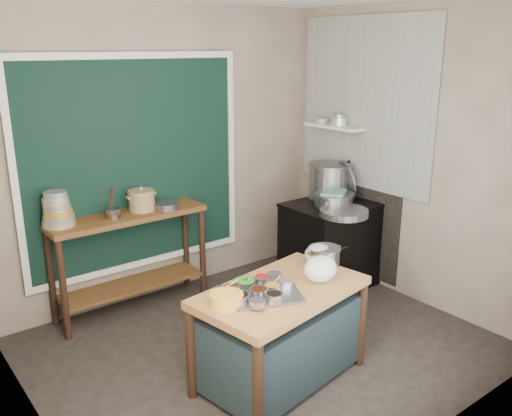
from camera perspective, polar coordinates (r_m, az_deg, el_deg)
floor at (r=4.68m, az=0.66°, el=-14.46°), size 3.50×3.00×0.02m
back_wall at (r=5.36m, az=-9.41°, el=5.63°), size 3.50×0.02×2.80m
left_wall at (r=3.37m, az=-23.42°, el=-2.21°), size 0.02×3.00×2.80m
right_wall at (r=5.38m, az=15.64°, el=5.26°), size 0.02×3.00×2.80m
curtain_panel at (r=5.19m, az=-12.57°, el=4.50°), size 2.10×0.02×1.90m
curtain_frame at (r=5.18m, az=-12.52°, el=4.49°), size 2.22×0.03×2.02m
tile_panel at (r=5.63m, az=11.33°, el=10.69°), size 0.02×1.70×1.70m
soot_patch at (r=5.93m, az=10.00°, el=-0.32°), size 0.01×1.30×1.30m
wall_shelf at (r=5.79m, az=8.24°, el=8.50°), size 0.22×0.70×0.03m
prep_table at (r=4.09m, az=2.59°, el=-13.19°), size 1.35×0.91×0.75m
back_counter at (r=5.20m, az=-13.04°, el=-5.63°), size 1.45×0.40×0.95m
stove_block at (r=5.68m, az=7.94°, el=-3.92°), size 0.90×0.68×0.85m
stove_top at (r=5.54m, az=8.12°, el=0.34°), size 0.92×0.69×0.03m
condiment_tray at (r=3.79m, az=0.44°, el=-9.08°), size 0.65×0.57×0.02m
condiment_bowls at (r=3.78m, az=0.03°, el=-8.53°), size 0.53×0.41×0.06m
yellow_basin at (r=3.65m, az=-3.11°, el=-9.62°), size 0.29×0.29×0.09m
saucepan at (r=4.31m, az=7.18°, el=-5.06°), size 0.27×0.27×0.14m
plastic_bag_a at (r=4.01m, az=6.80°, el=-6.39°), size 0.32×0.30×0.19m
plastic_bag_b at (r=4.31m, az=6.54°, el=-4.87°), size 0.29×0.27×0.17m
bowl_stack at (r=4.83m, az=-20.19°, el=-0.31°), size 0.27×0.27×0.30m
utensil_cup at (r=4.95m, az=-14.86°, el=-0.51°), size 0.16×0.16×0.08m
ceramic_crock at (r=5.09m, az=-11.95°, el=0.68°), size 0.29×0.29×0.17m
wide_bowl at (r=5.12m, az=-9.45°, el=0.26°), size 0.31×0.31×0.06m
stock_pot at (r=5.68m, az=7.78°, el=2.83°), size 0.55×0.55×0.37m
pot_lid at (r=5.63m, az=9.51°, el=2.86°), size 0.26×0.43×0.41m
steamer at (r=5.42m, az=8.18°, el=0.88°), size 0.52×0.52×0.13m
green_cloth at (r=5.40m, az=8.21°, el=1.66°), size 0.35×0.33×0.02m
shallow_pan at (r=5.14m, az=9.23°, el=-0.48°), size 0.56×0.56×0.06m
shelf_bowl_stack at (r=5.73m, az=8.77°, el=9.12°), size 0.15×0.15×0.12m
shelf_bowl_green at (r=5.91m, az=6.93°, el=9.11°), size 0.18×0.18×0.05m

